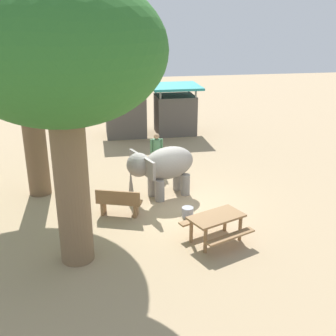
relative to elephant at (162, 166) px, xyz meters
The scene contains 9 objects.
ground_plane 1.44m from the elephant, 66.02° to the right, with size 60.00×60.00×0.00m, color tan.
elephant is the anchor object (origin of this frame).
person_handler 2.28m from the elephant, 86.14° to the left, with size 0.51×0.32×1.62m.
shade_tree_main 5.93m from the elephant, 128.78° to the right, with size 4.70×4.31×6.85m.
wooden_bench 2.08m from the elephant, 142.47° to the right, with size 1.45×0.84×0.88m.
picnic_table_near 3.41m from the elephant, 73.47° to the right, with size 1.95×1.94×0.78m.
market_stall_white 8.04m from the elephant, 94.27° to the left, with size 2.50×2.50×2.52m.
market_stall_teal 8.26m from the elephant, 75.98° to the left, with size 2.50×2.50×2.52m.
feed_bucket 1.99m from the elephant, 72.73° to the right, with size 0.36×0.36×0.32m, color gray.
Camera 1 is at (-2.47, -12.05, 5.90)m, focal length 44.16 mm.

